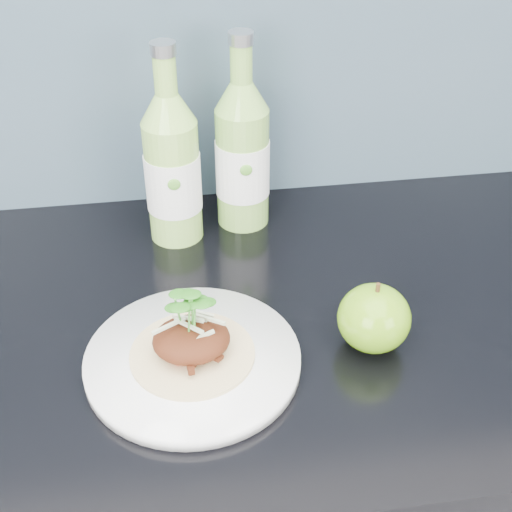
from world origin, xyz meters
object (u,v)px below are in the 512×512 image
(dinner_plate, at_px, (193,360))
(green_apple, at_px, (374,318))
(cider_bottle_left, at_px, (172,169))
(cider_bottle_right, at_px, (242,155))

(dinner_plate, height_order, green_apple, green_apple)
(cider_bottle_left, bearing_deg, dinner_plate, -94.48)
(green_apple, height_order, cider_bottle_right, cider_bottle_right)
(green_apple, xyz_separation_m, cider_bottle_left, (-0.21, 0.26, 0.07))
(dinner_plate, bearing_deg, green_apple, 1.42)
(dinner_plate, distance_m, cider_bottle_right, 0.32)
(cider_bottle_left, height_order, cider_bottle_right, same)
(dinner_plate, distance_m, green_apple, 0.21)
(cider_bottle_left, distance_m, cider_bottle_right, 0.10)
(green_apple, bearing_deg, cider_bottle_right, 111.44)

